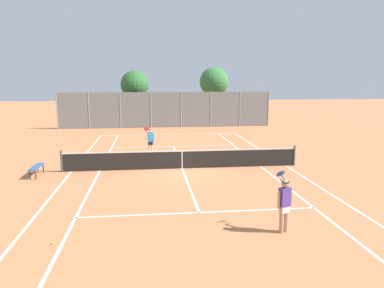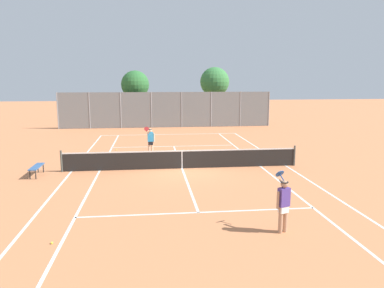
{
  "view_description": "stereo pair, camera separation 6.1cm",
  "coord_description": "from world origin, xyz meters",
  "px_view_note": "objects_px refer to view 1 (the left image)",
  "views": [
    {
      "loc": [
        -1.67,
        -18.54,
        4.55
      ],
      "look_at": [
        0.69,
        1.5,
        1.0
      ],
      "focal_mm": 35.0,
      "sensor_mm": 36.0,
      "label": 1
    },
    {
      "loc": [
        -1.61,
        -18.54,
        4.55
      ],
      "look_at": [
        0.69,
        1.5,
        1.0
      ],
      "focal_mm": 35.0,
      "sensor_mm": 36.0,
      "label": 2
    }
  ],
  "objects_px": {
    "loose_tennis_ball_2": "(239,151)",
    "tree_behind_left": "(134,85)",
    "loose_tennis_ball_1": "(116,150)",
    "player_far_left": "(150,140)",
    "loose_tennis_ball_0": "(53,243)",
    "courtside_bench": "(37,167)",
    "tennis_net": "(182,159)",
    "tree_behind_right": "(214,83)",
    "player_near_side": "(284,202)"
  },
  "relations": [
    {
      "from": "loose_tennis_ball_0",
      "to": "loose_tennis_ball_2",
      "type": "height_order",
      "value": "same"
    },
    {
      "from": "player_far_left",
      "to": "tree_behind_left",
      "type": "xyz_separation_m",
      "value": [
        -1.39,
        14.86,
        2.94
      ]
    },
    {
      "from": "loose_tennis_ball_0",
      "to": "tennis_net",
      "type": "bearing_deg",
      "value": 62.43
    },
    {
      "from": "loose_tennis_ball_0",
      "to": "loose_tennis_ball_1",
      "type": "bearing_deg",
      "value": 87.41
    },
    {
      "from": "player_far_left",
      "to": "loose_tennis_ball_1",
      "type": "distance_m",
      "value": 2.92
    },
    {
      "from": "tennis_net",
      "to": "tree_behind_right",
      "type": "xyz_separation_m",
      "value": [
        5.19,
        20.15,
        3.6
      ]
    },
    {
      "from": "player_near_side",
      "to": "tree_behind_right",
      "type": "distance_m",
      "value": 28.8
    },
    {
      "from": "tennis_net",
      "to": "player_far_left",
      "type": "relative_size",
      "value": 6.76
    },
    {
      "from": "loose_tennis_ball_0",
      "to": "loose_tennis_ball_2",
      "type": "distance_m",
      "value": 15.06
    },
    {
      "from": "courtside_bench",
      "to": "tree_behind_left",
      "type": "height_order",
      "value": "tree_behind_left"
    },
    {
      "from": "tennis_net",
      "to": "tree_behind_right",
      "type": "bearing_deg",
      "value": 75.56
    },
    {
      "from": "loose_tennis_ball_2",
      "to": "tree_behind_left",
      "type": "relative_size",
      "value": 0.01
    },
    {
      "from": "loose_tennis_ball_1",
      "to": "tree_behind_left",
      "type": "height_order",
      "value": "tree_behind_left"
    },
    {
      "from": "tennis_net",
      "to": "courtside_bench",
      "type": "relative_size",
      "value": 8.0
    },
    {
      "from": "loose_tennis_ball_1",
      "to": "tree_behind_left",
      "type": "distance_m",
      "value": 13.73
    },
    {
      "from": "player_near_side",
      "to": "player_far_left",
      "type": "xyz_separation_m",
      "value": [
        -3.85,
        11.98,
        0.0
      ]
    },
    {
      "from": "loose_tennis_ball_1",
      "to": "tree_behind_left",
      "type": "bearing_deg",
      "value": 86.52
    },
    {
      "from": "player_near_side",
      "to": "loose_tennis_ball_1",
      "type": "relative_size",
      "value": 26.88
    },
    {
      "from": "player_far_left",
      "to": "courtside_bench",
      "type": "xyz_separation_m",
      "value": [
        -5.39,
        -4.28,
        -0.52
      ]
    },
    {
      "from": "loose_tennis_ball_0",
      "to": "tree_behind_right",
      "type": "xyz_separation_m",
      "value": [
        9.57,
        28.54,
        4.07
      ]
    },
    {
      "from": "player_near_side",
      "to": "player_far_left",
      "type": "distance_m",
      "value": 12.58
    },
    {
      "from": "player_far_left",
      "to": "courtside_bench",
      "type": "relative_size",
      "value": 1.18
    },
    {
      "from": "player_near_side",
      "to": "tree_behind_left",
      "type": "height_order",
      "value": "tree_behind_left"
    },
    {
      "from": "tree_behind_right",
      "to": "tree_behind_left",
      "type": "bearing_deg",
      "value": -168.66
    },
    {
      "from": "tennis_net",
      "to": "courtside_bench",
      "type": "bearing_deg",
      "value": -174.84
    },
    {
      "from": "tree_behind_left",
      "to": "tennis_net",
      "type": "bearing_deg",
      "value": -80.92
    },
    {
      "from": "player_far_left",
      "to": "tree_behind_right",
      "type": "xyz_separation_m",
      "value": [
        6.75,
        16.5,
        3.18
      ]
    },
    {
      "from": "player_far_left",
      "to": "loose_tennis_ball_1",
      "type": "relative_size",
      "value": 26.88
    },
    {
      "from": "tennis_net",
      "to": "tree_behind_right",
      "type": "relative_size",
      "value": 2.11
    },
    {
      "from": "player_near_side",
      "to": "tennis_net",
      "type": "bearing_deg",
      "value": 105.32
    },
    {
      "from": "loose_tennis_ball_1",
      "to": "player_far_left",
      "type": "bearing_deg",
      "value": -37.82
    },
    {
      "from": "loose_tennis_ball_0",
      "to": "tree_behind_left",
      "type": "distance_m",
      "value": 27.22
    },
    {
      "from": "loose_tennis_ball_2",
      "to": "tree_behind_left",
      "type": "xyz_separation_m",
      "value": [
        -6.97,
        14.4,
        3.83
      ]
    },
    {
      "from": "loose_tennis_ball_0",
      "to": "loose_tennis_ball_2",
      "type": "bearing_deg",
      "value": 56.15
    },
    {
      "from": "tennis_net",
      "to": "player_near_side",
      "type": "bearing_deg",
      "value": -74.68
    },
    {
      "from": "courtside_bench",
      "to": "tennis_net",
      "type": "bearing_deg",
      "value": 5.16
    },
    {
      "from": "tree_behind_right",
      "to": "loose_tennis_ball_1",
      "type": "bearing_deg",
      "value": -121.16
    },
    {
      "from": "courtside_bench",
      "to": "tree_behind_right",
      "type": "height_order",
      "value": "tree_behind_right"
    },
    {
      "from": "tennis_net",
      "to": "loose_tennis_ball_0",
      "type": "xyz_separation_m",
      "value": [
        -4.38,
        -8.39,
        -0.48
      ]
    },
    {
      "from": "player_near_side",
      "to": "courtside_bench",
      "type": "distance_m",
      "value": 12.04
    },
    {
      "from": "tree_behind_left",
      "to": "loose_tennis_ball_1",
      "type": "bearing_deg",
      "value": -93.48
    },
    {
      "from": "tree_behind_right",
      "to": "player_far_left",
      "type": "bearing_deg",
      "value": -112.27
    },
    {
      "from": "player_far_left",
      "to": "tree_behind_left",
      "type": "bearing_deg",
      "value": 95.35
    },
    {
      "from": "loose_tennis_ball_2",
      "to": "tree_behind_left",
      "type": "height_order",
      "value": "tree_behind_left"
    },
    {
      "from": "tree_behind_left",
      "to": "courtside_bench",
      "type": "bearing_deg",
      "value": -101.79
    },
    {
      "from": "loose_tennis_ball_2",
      "to": "tree_behind_right",
      "type": "distance_m",
      "value": 16.58
    },
    {
      "from": "tree_behind_left",
      "to": "tree_behind_right",
      "type": "xyz_separation_m",
      "value": [
        8.15,
        1.63,
        0.24
      ]
    },
    {
      "from": "loose_tennis_ball_0",
      "to": "courtside_bench",
      "type": "distance_m",
      "value": 8.19
    },
    {
      "from": "tennis_net",
      "to": "courtside_bench",
      "type": "distance_m",
      "value": 6.98
    },
    {
      "from": "loose_tennis_ball_0",
      "to": "player_near_side",
      "type": "bearing_deg",
      "value": 0.55
    }
  ]
}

